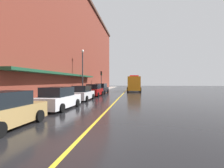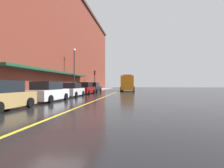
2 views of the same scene
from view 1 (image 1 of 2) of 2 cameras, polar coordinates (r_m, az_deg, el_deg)
ground_plane at (r=30.66m, az=3.92°, el=-3.19°), size 112.00×112.00×0.00m
sidewalk_left at (r=31.69m, az=-7.36°, el=-2.93°), size 2.40×70.00×0.15m
lane_center_stripe at (r=30.66m, az=3.92°, el=-3.19°), size 0.16×70.00×0.01m
brick_building_left at (r=34.12m, az=-19.80°, el=13.54°), size 12.99×64.00×19.36m
parked_car_0 at (r=9.33m, az=-32.85°, el=-7.74°), size 2.10×4.29×1.72m
parked_car_1 at (r=13.92m, az=-17.73°, el=-4.79°), size 2.25×4.73×1.73m
parked_car_2 at (r=19.77m, az=-10.19°, el=-3.17°), size 2.12×4.34×1.67m
parked_car_3 at (r=25.23m, az=-6.11°, el=-2.18°), size 2.09×4.61×1.79m
parked_car_4 at (r=30.78m, az=-3.57°, el=-1.60°), size 2.06×4.89×1.81m
utility_truck at (r=37.29m, az=7.49°, el=0.05°), size 3.00×8.11×3.43m
parking_meter_1 at (r=11.65m, az=-31.95°, el=-4.76°), size 0.14×0.18×1.33m
street_lamp_left at (r=26.34m, az=-10.01°, el=5.71°), size 0.44×0.44×6.94m
traffic_light_near at (r=37.03m, az=-3.66°, el=2.39°), size 0.38×0.36×4.30m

